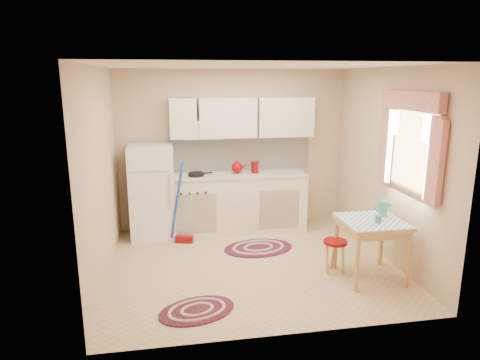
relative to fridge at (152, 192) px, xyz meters
The scene contains 14 objects.
room_shell 1.97m from the fridge, 35.20° to the right, with size 3.64×3.60×2.52m.
fridge is the anchor object (origin of this frame).
broom 0.57m from the fridge, 38.19° to the right, with size 0.28×0.12×1.20m, color blue, non-canonical shape.
base_cabinets 1.26m from the fridge, ahead, with size 2.25×0.60×0.88m, color white.
countertop 1.25m from the fridge, ahead, with size 2.27×0.62×0.04m, color beige.
frying_pan 0.70m from the fridge, ahead, with size 0.24×0.24×0.05m, color black.
red_kettle 1.34m from the fridge, ahead, with size 0.19×0.17×0.19m, color #820407, non-canonical shape.
red_canister 1.61m from the fridge, ahead, with size 0.12×0.12×0.16m, color #820407.
table 3.22m from the fridge, 35.42° to the right, with size 0.72×0.72×0.72m, color tan.
stool 2.83m from the fridge, 36.62° to the right, with size 0.29×0.29×0.42m, color #820407.
coffee_pot 3.29m from the fridge, 31.78° to the right, with size 0.13×0.11×0.26m, color teal, non-canonical shape.
mug 3.27m from the fridge, 36.68° to the right, with size 0.08×0.08×0.10m, color teal.
rug_center 1.79m from the fridge, 27.22° to the right, with size 0.99×0.66×0.02m, color maroon, non-canonical shape.
rug_left 2.44m from the fridge, 78.02° to the right, with size 0.82×0.55×0.02m, color maroon, non-canonical shape.
Camera 1 is at (-1.03, -5.06, 2.37)m, focal length 32.00 mm.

